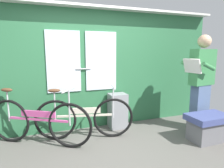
% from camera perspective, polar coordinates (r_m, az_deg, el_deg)
% --- Properties ---
extents(ground_plane, '(6.10, 4.00, 0.04)m').
position_cam_1_polar(ground_plane, '(2.97, 0.90, -20.75)').
color(ground_plane, '#56544F').
extents(train_door_wall, '(5.10, 0.28, 2.28)m').
position_cam_1_polar(train_door_wall, '(3.72, -5.70, 5.04)').
color(train_door_wall, '#2D6B42').
rests_on(train_door_wall, ground_plane).
extents(bicycle_near_door, '(1.54, 0.95, 0.93)m').
position_cam_1_polar(bicycle_near_door, '(3.33, -20.96, -10.35)').
color(bicycle_near_door, black).
rests_on(bicycle_near_door, ground_plane).
extents(bicycle_leaning_behind, '(1.63, 0.54, 0.90)m').
position_cam_1_polar(bicycle_leaning_behind, '(3.37, -8.16, -9.78)').
color(bicycle_leaning_behind, black).
rests_on(bicycle_leaning_behind, ground_plane).
extents(passenger_reading_newspaper, '(0.61, 0.55, 1.78)m').
position_cam_1_polar(passenger_reading_newspaper, '(3.94, 24.82, 0.83)').
color(passenger_reading_newspaper, slate).
rests_on(passenger_reading_newspaper, ground_plane).
extents(trash_bin_by_wall, '(0.34, 0.28, 0.68)m').
position_cam_1_polar(trash_bin_by_wall, '(3.81, 1.66, -7.89)').
color(trash_bin_by_wall, gray).
rests_on(trash_bin_by_wall, ground_plane).
extents(bench_seat_corner, '(0.70, 0.44, 0.45)m').
position_cam_1_polar(bench_seat_corner, '(3.67, 26.49, -11.22)').
color(bench_seat_corner, '#3D477F').
rests_on(bench_seat_corner, ground_plane).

